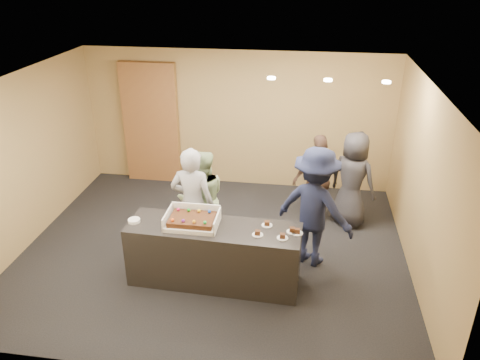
{
  "coord_description": "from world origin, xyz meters",
  "views": [
    {
      "loc": [
        1.33,
        -6.16,
        4.24
      ],
      "look_at": [
        0.42,
        0.0,
        1.26
      ],
      "focal_mm": 35.0,
      "sensor_mm": 36.0,
      "label": 1
    }
  ],
  "objects_px": {
    "plate_stack": "(134,221)",
    "person_dark_suit": "(352,179)",
    "person_navy_man": "(315,207)",
    "cake_box": "(193,221)",
    "sheet_cake": "(192,219)",
    "person_sage_man": "(202,199)",
    "serving_counter": "(214,254)",
    "storage_cabinet": "(151,124)",
    "person_server_grey": "(193,204)",
    "person_brown_extra": "(319,179)"
  },
  "relations": [
    {
      "from": "sheet_cake",
      "to": "serving_counter",
      "type": "bearing_deg",
      "value": -0.0
    },
    {
      "from": "plate_stack",
      "to": "person_brown_extra",
      "type": "bearing_deg",
      "value": 37.85
    },
    {
      "from": "cake_box",
      "to": "sheet_cake",
      "type": "relative_size",
      "value": 1.17
    },
    {
      "from": "plate_stack",
      "to": "person_navy_man",
      "type": "bearing_deg",
      "value": 16.51
    },
    {
      "from": "person_sage_man",
      "to": "person_navy_man",
      "type": "distance_m",
      "value": 1.77
    },
    {
      "from": "person_sage_man",
      "to": "cake_box",
      "type": "bearing_deg",
      "value": 73.04
    },
    {
      "from": "plate_stack",
      "to": "person_dark_suit",
      "type": "xyz_separation_m",
      "value": [
        3.12,
        1.98,
        -0.08
      ]
    },
    {
      "from": "serving_counter",
      "to": "person_server_grey",
      "type": "bearing_deg",
      "value": 128.01
    },
    {
      "from": "sheet_cake",
      "to": "person_brown_extra",
      "type": "xyz_separation_m",
      "value": [
        1.74,
        1.97,
        -0.2
      ]
    },
    {
      "from": "storage_cabinet",
      "to": "plate_stack",
      "type": "relative_size",
      "value": 14.49
    },
    {
      "from": "plate_stack",
      "to": "person_server_grey",
      "type": "height_order",
      "value": "person_server_grey"
    },
    {
      "from": "serving_counter",
      "to": "storage_cabinet",
      "type": "bearing_deg",
      "value": 122.97
    },
    {
      "from": "sheet_cake",
      "to": "person_dark_suit",
      "type": "relative_size",
      "value": 0.37
    },
    {
      "from": "sheet_cake",
      "to": "person_sage_man",
      "type": "bearing_deg",
      "value": 94.76
    },
    {
      "from": "person_sage_man",
      "to": "serving_counter",
      "type": "bearing_deg",
      "value": 89.2
    },
    {
      "from": "sheet_cake",
      "to": "plate_stack",
      "type": "height_order",
      "value": "sheet_cake"
    },
    {
      "from": "serving_counter",
      "to": "person_navy_man",
      "type": "bearing_deg",
      "value": 29.68
    },
    {
      "from": "plate_stack",
      "to": "person_server_grey",
      "type": "distance_m",
      "value": 0.93
    },
    {
      "from": "person_server_grey",
      "to": "person_navy_man",
      "type": "bearing_deg",
      "value": -174.58
    },
    {
      "from": "plate_stack",
      "to": "person_navy_man",
      "type": "height_order",
      "value": "person_navy_man"
    },
    {
      "from": "person_dark_suit",
      "to": "plate_stack",
      "type": "bearing_deg",
      "value": 64.39
    },
    {
      "from": "serving_counter",
      "to": "sheet_cake",
      "type": "bearing_deg",
      "value": -177.8
    },
    {
      "from": "person_sage_man",
      "to": "person_brown_extra",
      "type": "bearing_deg",
      "value": -173.21
    },
    {
      "from": "cake_box",
      "to": "person_server_grey",
      "type": "xyz_separation_m",
      "value": [
        -0.15,
        0.58,
        -0.05
      ]
    },
    {
      "from": "person_server_grey",
      "to": "sheet_cake",
      "type": "bearing_deg",
      "value": 105.61
    },
    {
      "from": "serving_counter",
      "to": "person_navy_man",
      "type": "distance_m",
      "value": 1.62
    },
    {
      "from": "sheet_cake",
      "to": "person_dark_suit",
      "type": "bearing_deg",
      "value": 40.46
    },
    {
      "from": "person_server_grey",
      "to": "person_navy_man",
      "type": "distance_m",
      "value": 1.81
    },
    {
      "from": "cake_box",
      "to": "serving_counter",
      "type": "bearing_deg",
      "value": -5.17
    },
    {
      "from": "storage_cabinet",
      "to": "person_server_grey",
      "type": "bearing_deg",
      "value": -60.5
    },
    {
      "from": "person_server_grey",
      "to": "person_brown_extra",
      "type": "bearing_deg",
      "value": -142.07
    },
    {
      "from": "serving_counter",
      "to": "storage_cabinet",
      "type": "xyz_separation_m",
      "value": [
        -1.9,
        3.19,
        0.77
      ]
    },
    {
      "from": "plate_stack",
      "to": "person_dark_suit",
      "type": "relative_size",
      "value": 0.1
    },
    {
      "from": "person_sage_man",
      "to": "person_dark_suit",
      "type": "relative_size",
      "value": 0.95
    },
    {
      "from": "cake_box",
      "to": "plate_stack",
      "type": "xyz_separation_m",
      "value": [
        -0.83,
        -0.05,
        -0.03
      ]
    },
    {
      "from": "cake_box",
      "to": "plate_stack",
      "type": "bearing_deg",
      "value": -176.43
    },
    {
      "from": "storage_cabinet",
      "to": "person_brown_extra",
      "type": "distance_m",
      "value": 3.59
    },
    {
      "from": "person_navy_man",
      "to": "cake_box",
      "type": "bearing_deg",
      "value": 48.66
    },
    {
      "from": "storage_cabinet",
      "to": "plate_stack",
      "type": "height_order",
      "value": "storage_cabinet"
    },
    {
      "from": "person_navy_man",
      "to": "storage_cabinet",
      "type": "bearing_deg",
      "value": -10.91
    },
    {
      "from": "serving_counter",
      "to": "plate_stack",
      "type": "bearing_deg",
      "value": -176.52
    },
    {
      "from": "cake_box",
      "to": "person_sage_man",
      "type": "distance_m",
      "value": 0.96
    },
    {
      "from": "serving_counter",
      "to": "plate_stack",
      "type": "height_order",
      "value": "plate_stack"
    },
    {
      "from": "serving_counter",
      "to": "cake_box",
      "type": "height_order",
      "value": "cake_box"
    },
    {
      "from": "person_dark_suit",
      "to": "storage_cabinet",
      "type": "bearing_deg",
      "value": 14.42
    },
    {
      "from": "storage_cabinet",
      "to": "person_brown_extra",
      "type": "height_order",
      "value": "storage_cabinet"
    },
    {
      "from": "storage_cabinet",
      "to": "person_navy_man",
      "type": "bearing_deg",
      "value": -37.15
    },
    {
      "from": "storage_cabinet",
      "to": "person_dark_suit",
      "type": "bearing_deg",
      "value": -17.54
    },
    {
      "from": "storage_cabinet",
      "to": "person_navy_man",
      "type": "height_order",
      "value": "storage_cabinet"
    },
    {
      "from": "person_brown_extra",
      "to": "cake_box",
      "type": "bearing_deg",
      "value": 25.49
    }
  ]
}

